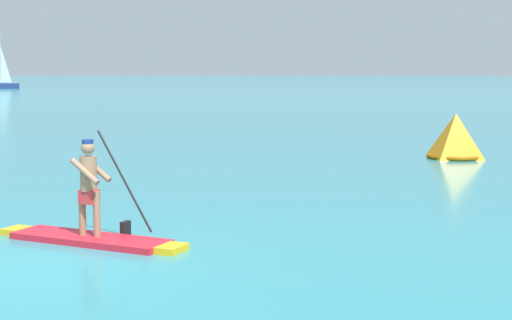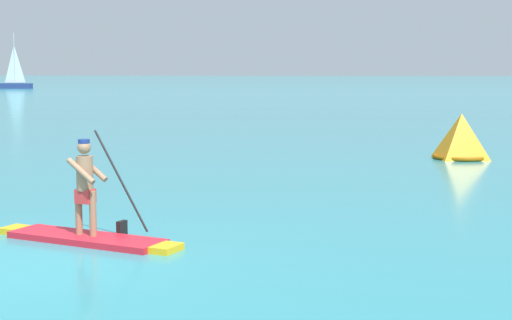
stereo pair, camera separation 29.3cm
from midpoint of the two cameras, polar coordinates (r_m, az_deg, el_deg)
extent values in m
plane|color=teal|center=(11.20, -15.57, -7.45)|extent=(440.00, 440.00, 0.00)
cube|color=red|center=(12.41, -11.74, -5.69)|extent=(2.72, 1.57, 0.10)
cube|color=yellow|center=(11.58, -5.91, -6.49)|extent=(0.48, 0.58, 0.10)
cube|color=yellow|center=(13.36, -16.77, -4.95)|extent=(0.46, 0.51, 0.10)
cylinder|color=#997051|center=(12.25, -11.28, -3.90)|extent=(0.11, 0.11, 0.71)
cylinder|color=#997051|center=(12.42, -12.29, -3.78)|extent=(0.11, 0.11, 0.71)
cube|color=red|center=(12.29, -11.82, -2.62)|extent=(0.32, 0.30, 0.22)
cylinder|color=#997051|center=(12.23, -11.86, -0.96)|extent=(0.26, 0.26, 0.54)
sphere|color=#997051|center=(12.19, -11.91, 0.92)|extent=(0.21, 0.21, 0.21)
cylinder|color=navy|center=(12.18, -11.92, 1.37)|extent=(0.18, 0.18, 0.06)
cylinder|color=#997051|center=(12.32, -11.25, -0.63)|extent=(0.52, 0.28, 0.41)
cylinder|color=#997051|center=(12.08, -12.13, -0.80)|extent=(0.52, 0.28, 0.41)
cylinder|color=black|center=(12.41, -9.28, -1.50)|extent=(0.96, 0.40, 1.58)
cube|color=black|center=(12.55, -9.21, -5.17)|extent=(0.14, 0.22, 0.32)
pyramid|color=orange|center=(23.76, 15.24, 1.71)|extent=(1.92, 1.92, 1.35)
torus|color=#915407|center=(23.82, 15.19, 0.24)|extent=(1.64, 1.64, 0.12)
cube|color=navy|center=(100.94, -17.26, 5.24)|extent=(4.16, 1.04, 0.66)
cylinder|color=#B2B2B7|center=(100.91, -17.33, 7.20)|extent=(0.12, 0.12, 6.22)
pyramid|color=white|center=(100.91, -17.32, 6.82)|extent=(1.87, 0.15, 4.68)
camera|label=1|loc=(0.15, -89.46, 0.07)|focal=54.19mm
camera|label=2|loc=(0.15, 90.54, -0.07)|focal=54.19mm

